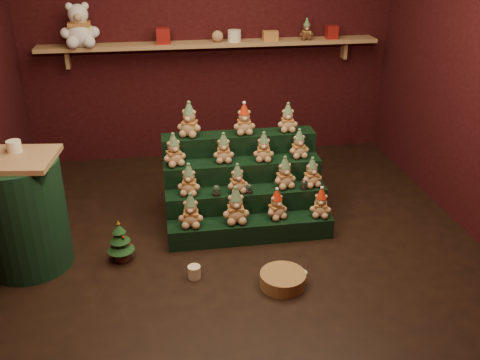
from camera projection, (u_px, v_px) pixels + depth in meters
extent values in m
plane|color=black|center=(239.00, 241.00, 4.54)|extent=(4.00, 4.00, 0.00)
cube|color=black|center=(209.00, 31.00, 5.77)|extent=(4.00, 0.10, 2.80)
cube|color=black|center=(318.00, 212.00, 2.11)|extent=(4.00, 0.10, 2.80)
cube|color=#A98554|center=(211.00, 44.00, 5.65)|extent=(3.60, 0.26, 0.04)
cube|color=#A98554|center=(68.00, 59.00, 5.56)|extent=(0.04, 0.12, 0.20)
cube|color=#A98554|center=(344.00, 49.00, 5.98)|extent=(0.04, 0.12, 0.20)
cube|color=black|center=(251.00, 230.00, 4.54)|extent=(1.40, 0.22, 0.18)
cube|color=black|center=(246.00, 208.00, 4.70)|extent=(1.40, 0.22, 0.36)
cube|color=black|center=(242.00, 188.00, 4.86)|extent=(1.40, 0.22, 0.54)
cube|color=black|center=(239.00, 169.00, 5.01)|extent=(1.40, 0.22, 0.72)
cylinder|color=black|center=(217.00, 194.00, 4.53)|extent=(0.07, 0.07, 0.03)
sphere|color=silver|center=(216.00, 189.00, 4.51)|extent=(0.07, 0.07, 0.07)
cylinder|color=black|center=(249.00, 192.00, 4.57)|extent=(0.06, 0.06, 0.02)
sphere|color=silver|center=(249.00, 187.00, 4.55)|extent=(0.07, 0.07, 0.07)
cylinder|color=black|center=(304.00, 188.00, 4.63)|extent=(0.06, 0.06, 0.02)
sphere|color=silver|center=(304.00, 183.00, 4.61)|extent=(0.06, 0.06, 0.06)
cube|color=#A98554|center=(12.00, 159.00, 3.86)|extent=(0.66, 0.57, 0.04)
cylinder|color=black|center=(23.00, 215.00, 4.06)|extent=(0.64, 0.64, 0.88)
cylinder|color=#ECE4C2|center=(14.00, 146.00, 3.93)|extent=(0.11, 0.11, 0.08)
cylinder|color=#4B271A|center=(122.00, 257.00, 4.28)|extent=(0.11, 0.11, 0.05)
cone|color=#133414|center=(120.00, 244.00, 4.23)|extent=(0.22, 0.22, 0.11)
cone|color=#133414|center=(120.00, 236.00, 4.19)|extent=(0.16, 0.16, 0.10)
cone|color=#133414|center=(119.00, 228.00, 4.16)|extent=(0.11, 0.11, 0.08)
cone|color=gold|center=(118.00, 222.00, 4.14)|extent=(0.03, 0.03, 0.03)
cylinder|color=beige|center=(194.00, 272.00, 4.06)|extent=(0.10, 0.10, 0.10)
cylinder|color=beige|center=(301.00, 277.00, 4.01)|extent=(0.09, 0.09, 0.09)
cylinder|color=olive|center=(283.00, 280.00, 3.96)|extent=(0.41, 0.41, 0.11)
cube|color=maroon|center=(163.00, 36.00, 5.52)|extent=(0.14, 0.14, 0.16)
cylinder|color=#ECE4C2|center=(234.00, 36.00, 5.64)|extent=(0.14, 0.14, 0.12)
cube|color=maroon|center=(332.00, 32.00, 5.78)|extent=(0.12, 0.12, 0.14)
sphere|color=tan|center=(217.00, 36.00, 5.61)|extent=(0.12, 0.12, 0.12)
cube|color=#E65920|center=(270.00, 36.00, 5.69)|extent=(0.16, 0.10, 0.10)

